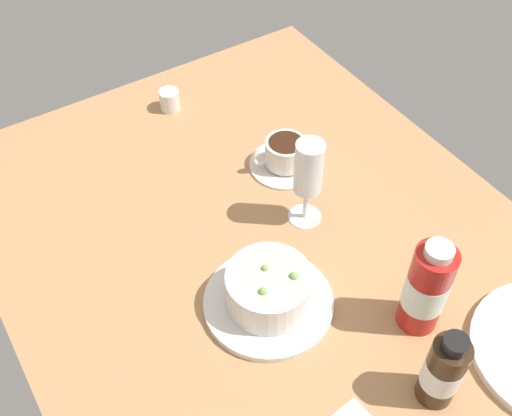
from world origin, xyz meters
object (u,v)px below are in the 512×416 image
object	(u,v)px
creamer_jug	(169,100)
sauce_bottle_brown	(443,371)
coffee_cup	(285,155)
wine_glass	(308,172)
porridge_bowl	(269,291)
sauce_bottle_red	(426,288)

from	to	relation	value
creamer_jug	sauce_bottle_brown	world-z (taller)	sauce_bottle_brown
coffee_cup	wine_glass	size ratio (longest dim) A/B	0.80
porridge_bowl	sauce_bottle_red	bearing A→B (deg)	50.73
porridge_bowl	creamer_jug	xyz separation A→B (cm)	(-50.95, 9.38, -1.33)
coffee_cup	sauce_bottle_brown	distance (cm)	49.56
sauce_bottle_red	wine_glass	bearing A→B (deg)	-175.38
sauce_bottle_red	sauce_bottle_brown	xyz separation A→B (cm)	(10.21, -6.14, -1.68)
creamer_jug	sauce_bottle_red	bearing A→B (deg)	7.00
creamer_jug	sauce_bottle_red	distance (cm)	65.91
creamer_jug	wine_glass	xyz separation A→B (cm)	(39.22, 5.91, 8.70)
coffee_cup	porridge_bowl	bearing A→B (deg)	-38.98
wine_glass	sauce_bottle_brown	world-z (taller)	wine_glass
coffee_cup	creamer_jug	world-z (taller)	coffee_cup
creamer_jug	wine_glass	size ratio (longest dim) A/B	0.30
coffee_cup	creamer_jug	xyz separation A→B (cm)	(-26.68, -10.26, -0.32)
sauce_bottle_brown	porridge_bowl	bearing A→B (deg)	-155.28
creamer_jug	sauce_bottle_brown	size ratio (longest dim) A/B	0.35
coffee_cup	sauce_bottle_red	xyz separation A→B (cm)	(38.48, -2.26, 5.48)
creamer_jug	porridge_bowl	bearing A→B (deg)	-10.43
porridge_bowl	coffee_cup	bearing A→B (deg)	141.02
wine_glass	sauce_bottle_brown	size ratio (longest dim) A/B	1.19
creamer_jug	sauce_bottle_red	xyz separation A→B (cm)	(65.16, 8.00, 5.80)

